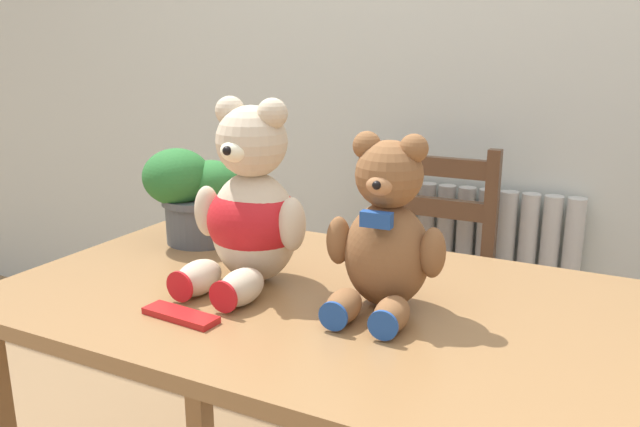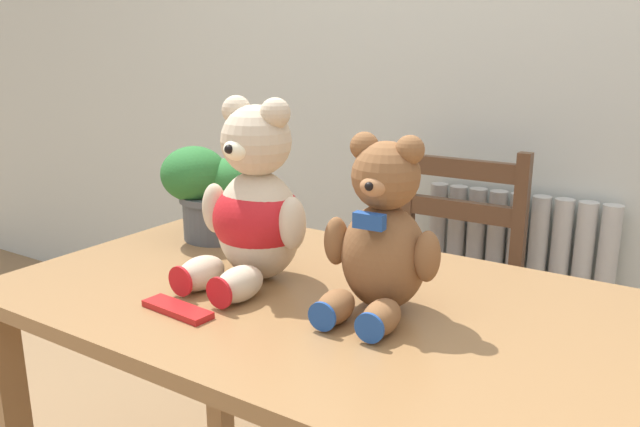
{
  "view_description": "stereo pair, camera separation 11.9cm",
  "coord_description": "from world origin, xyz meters",
  "px_view_note": "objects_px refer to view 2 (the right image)",
  "views": [
    {
      "loc": [
        0.46,
        -0.64,
        1.23
      ],
      "look_at": [
        -0.06,
        0.39,
        0.92
      ],
      "focal_mm": 35.0,
      "sensor_mm": 36.0,
      "label": 1
    },
    {
      "loc": [
        0.56,
        -0.58,
        1.23
      ],
      "look_at": [
        -0.06,
        0.39,
        0.92
      ],
      "focal_mm": 35.0,
      "sensor_mm": 36.0,
      "label": 2
    }
  ],
  "objects_px": {
    "potted_plant": "(212,191)",
    "teddy_bear_right": "(382,237)",
    "teddy_bear_left": "(255,209)",
    "chocolate_bar": "(177,309)",
    "wooden_chair_behind": "(440,299)"
  },
  "relations": [
    {
      "from": "wooden_chair_behind",
      "to": "teddy_bear_left",
      "type": "bearing_deg",
      "value": 81.93
    },
    {
      "from": "teddy_bear_left",
      "to": "teddy_bear_right",
      "type": "height_order",
      "value": "teddy_bear_left"
    },
    {
      "from": "potted_plant",
      "to": "teddy_bear_right",
      "type": "bearing_deg",
      "value": -17.08
    },
    {
      "from": "potted_plant",
      "to": "chocolate_bar",
      "type": "relative_size",
      "value": 1.58
    },
    {
      "from": "wooden_chair_behind",
      "to": "teddy_bear_right",
      "type": "relative_size",
      "value": 2.87
    },
    {
      "from": "teddy_bear_right",
      "to": "potted_plant",
      "type": "relative_size",
      "value": 1.38
    },
    {
      "from": "teddy_bear_left",
      "to": "chocolate_bar",
      "type": "relative_size",
      "value": 2.53
    },
    {
      "from": "teddy_bear_right",
      "to": "potted_plant",
      "type": "height_order",
      "value": "teddy_bear_right"
    },
    {
      "from": "wooden_chair_behind",
      "to": "chocolate_bar",
      "type": "xyz_separation_m",
      "value": [
        -0.12,
        -0.98,
        0.3
      ]
    },
    {
      "from": "wooden_chair_behind",
      "to": "chocolate_bar",
      "type": "distance_m",
      "value": 1.03
    },
    {
      "from": "wooden_chair_behind",
      "to": "chocolate_bar",
      "type": "bearing_deg",
      "value": 82.87
    },
    {
      "from": "teddy_bear_left",
      "to": "chocolate_bar",
      "type": "distance_m",
      "value": 0.26
    },
    {
      "from": "teddy_bear_right",
      "to": "chocolate_bar",
      "type": "xyz_separation_m",
      "value": [
        -0.3,
        -0.21,
        -0.13
      ]
    },
    {
      "from": "wooden_chair_behind",
      "to": "potted_plant",
      "type": "height_order",
      "value": "potted_plant"
    },
    {
      "from": "potted_plant",
      "to": "chocolate_bar",
      "type": "height_order",
      "value": "potted_plant"
    }
  ]
}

